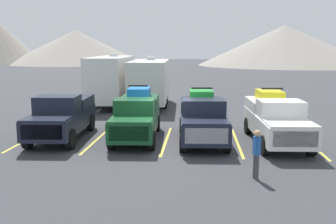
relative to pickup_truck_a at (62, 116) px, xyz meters
The scene contains 14 objects.
ground_plane 5.26m from the pickup_truck_a, 11.22° to the right, with size 240.00×240.00×0.00m, color #38383D.
pickup_truck_a is the anchor object (origin of this frame).
pickup_truck_b 3.60m from the pickup_truck_a, ahead, with size 2.27×5.46×2.52m.
pickup_truck_c 6.74m from the pickup_truck_a, ahead, with size 2.37×5.30×2.46m.
pickup_truck_d 10.11m from the pickup_truck_a, ahead, with size 2.39×5.82×2.46m.
lot_stripe_a 1.96m from the pickup_truck_a, behind, with size 0.12×5.50×0.01m, color gold.
lot_stripe_b 2.04m from the pickup_truck_a, ahead, with size 0.12×5.50×0.01m, color gold.
lot_stripe_c 5.16m from the pickup_truck_a, ahead, with size 0.12×5.50×0.01m, color gold.
lot_stripe_d 8.45m from the pickup_truck_a, ahead, with size 0.12×5.50×0.01m, color gold.
lot_stripe_e 11.76m from the pickup_truck_a, ahead, with size 0.12×5.50×0.01m, color gold.
camper_trailer_a 10.59m from the pickup_truck_a, 90.31° to the left, with size 2.79×9.18×3.95m.
camper_trailer_b 10.49m from the pickup_truck_a, 73.71° to the left, with size 2.87×8.43×3.70m.
person_a 9.88m from the pickup_truck_a, 30.54° to the right, with size 0.25×0.36×1.69m.
mountain_ridge 78.11m from the pickup_truck_a, 83.75° to the left, with size 133.80×44.00×14.93m.
Camera 1 is at (1.53, -16.22, 4.39)m, focal length 39.91 mm.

